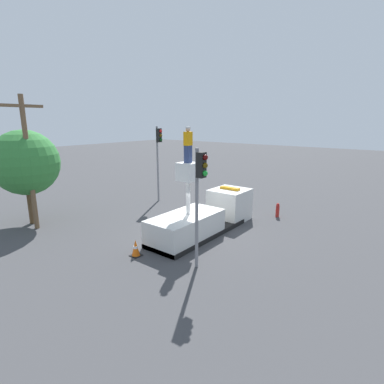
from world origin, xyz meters
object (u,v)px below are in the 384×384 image
(bucket_truck, at_px, (205,217))
(tree_left_bg, at_px, (26,163))
(traffic_light_across, at_px, (159,149))
(traffic_cone_rear, at_px, (136,248))
(traffic_light_pole, at_px, (200,185))
(fire_hydrant, at_px, (278,210))
(utility_pole, at_px, (28,159))
(worker, at_px, (188,145))

(bucket_truck, bearing_deg, tree_left_bg, 120.42)
(bucket_truck, height_order, traffic_light_across, traffic_light_across)
(traffic_cone_rear, distance_m, tree_left_bg, 9.03)
(traffic_light_pole, relative_size, fire_hydrant, 5.49)
(traffic_light_pole, bearing_deg, traffic_light_across, 52.57)
(traffic_light_across, height_order, utility_pole, utility_pole)
(fire_hydrant, relative_size, tree_left_bg, 0.16)
(worker, xyz_separation_m, fire_hydrant, (6.47, -2.19, -4.47))
(tree_left_bg, bearing_deg, traffic_cone_rear, -84.56)
(bucket_truck, relative_size, traffic_cone_rear, 9.67)
(traffic_light_pole, bearing_deg, worker, 47.25)
(worker, distance_m, utility_pole, 8.98)
(fire_hydrant, distance_m, tree_left_bg, 15.56)
(worker, relative_size, traffic_cone_rear, 2.25)
(bucket_truck, height_order, traffic_cone_rear, bucket_truck)
(traffic_light_across, bearing_deg, tree_left_bg, 163.68)
(traffic_light_pole, xyz_separation_m, tree_left_bg, (-1.70, 11.33, 0.11))
(worker, relative_size, traffic_light_pole, 0.35)
(bucket_truck, bearing_deg, traffic_light_across, 64.17)
(fire_hydrant, height_order, utility_pole, utility_pole)
(bucket_truck, bearing_deg, traffic_light_pole, -147.45)
(fire_hydrant, bearing_deg, utility_pole, 136.18)
(fire_hydrant, relative_size, utility_pole, 0.12)
(traffic_cone_rear, distance_m, utility_pole, 8.21)
(bucket_truck, distance_m, traffic_cone_rear, 4.58)
(traffic_cone_rear, xyz_separation_m, utility_pole, (-1.07, 7.28, 3.66))
(traffic_cone_rear, bearing_deg, traffic_light_across, 37.46)
(traffic_light_pole, xyz_separation_m, utility_pole, (-1.97, 10.24, 0.46))
(traffic_cone_rear, xyz_separation_m, tree_left_bg, (-0.80, 8.36, 3.31))
(traffic_light_pole, relative_size, utility_pole, 0.68)
(utility_pole, bearing_deg, worker, -62.73)
(traffic_light_across, height_order, tree_left_bg, traffic_light_across)
(traffic_light_across, relative_size, utility_pole, 0.76)
(worker, xyz_separation_m, traffic_light_pole, (-2.13, -2.30, -1.35))
(tree_left_bg, relative_size, utility_pole, 0.75)
(traffic_light_across, distance_m, tree_left_bg, 8.83)
(worker, bearing_deg, traffic_light_across, 54.64)
(bucket_truck, height_order, traffic_light_pole, traffic_light_pole)
(traffic_light_pole, xyz_separation_m, traffic_cone_rear, (-0.90, 2.97, -3.20))
(bucket_truck, xyz_separation_m, traffic_cone_rear, (-4.50, 0.67, -0.44))
(bucket_truck, bearing_deg, traffic_cone_rear, 171.58)
(worker, relative_size, fire_hydrant, 1.90)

